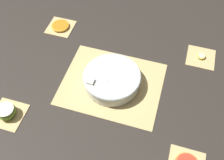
{
  "coord_description": "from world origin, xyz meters",
  "views": [
    {
      "loc": [
        -0.19,
        0.62,
        0.93
      ],
      "look_at": [
        0.0,
        0.0,
        0.03
      ],
      "focal_mm": 42.0,
      "sensor_mm": 36.0,
      "label": 1
    }
  ],
  "objects_px": {
    "fruit_salad_bowl": "(112,79)",
    "apple_half": "(6,111)",
    "orange_slice_whole": "(60,26)",
    "banana_coin_single": "(201,56)"
  },
  "relations": [
    {
      "from": "fruit_salad_bowl",
      "to": "orange_slice_whole",
      "type": "xyz_separation_m",
      "value": [
        0.35,
        -0.26,
        -0.03
      ]
    },
    {
      "from": "banana_coin_single",
      "to": "apple_half",
      "type": "bearing_deg",
      "value": 36.6
    },
    {
      "from": "fruit_salad_bowl",
      "to": "orange_slice_whole",
      "type": "height_order",
      "value": "fruit_salad_bowl"
    },
    {
      "from": "orange_slice_whole",
      "to": "banana_coin_single",
      "type": "height_order",
      "value": "orange_slice_whole"
    },
    {
      "from": "orange_slice_whole",
      "to": "banana_coin_single",
      "type": "bearing_deg",
      "value": -180.0
    },
    {
      "from": "fruit_salad_bowl",
      "to": "banana_coin_single",
      "type": "xyz_separation_m",
      "value": [
        -0.35,
        -0.26,
        -0.03
      ]
    },
    {
      "from": "fruit_salad_bowl",
      "to": "apple_half",
      "type": "relative_size",
      "value": 3.26
    },
    {
      "from": "apple_half",
      "to": "orange_slice_whole",
      "type": "bearing_deg",
      "value": -90.0
    },
    {
      "from": "apple_half",
      "to": "banana_coin_single",
      "type": "relative_size",
      "value": 1.95
    },
    {
      "from": "apple_half",
      "to": "banana_coin_single",
      "type": "distance_m",
      "value": 0.88
    }
  ]
}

